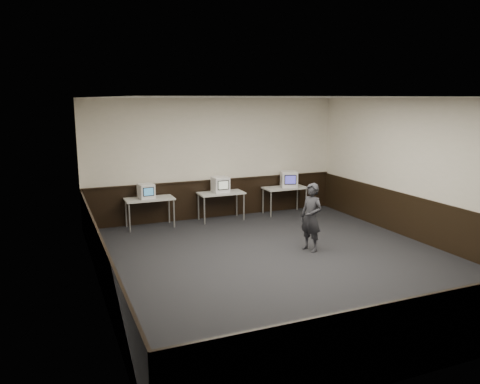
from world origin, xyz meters
The scene contains 18 objects.
floor centered at (0.00, 0.00, 0.00)m, with size 8.00×8.00×0.00m, color black.
ceiling centered at (0.00, 0.00, 3.20)m, with size 8.00×8.00×0.00m, color white.
back_wall centered at (0.00, 4.00, 1.60)m, with size 7.00×7.00×0.00m, color beige.
front_wall centered at (0.00, -4.00, 1.60)m, with size 7.00×7.00×0.00m, color beige.
left_wall centered at (-3.50, 0.00, 1.60)m, with size 8.00×8.00×0.00m, color beige.
right_wall centered at (3.50, 0.00, 1.60)m, with size 8.00×8.00×0.00m, color beige.
wainscot_back centered at (0.00, 3.98, 0.50)m, with size 6.98×0.04×1.00m, color black.
wainscot_front centered at (0.00, -3.98, 0.50)m, with size 6.98×0.04×1.00m, color black.
wainscot_left centered at (-3.48, 0.00, 0.50)m, with size 0.04×7.98×1.00m, color black.
wainscot_right centered at (3.48, 0.00, 0.50)m, with size 0.04×7.98×1.00m, color black.
wainscot_rail centered at (0.00, 3.96, 1.02)m, with size 6.98×0.06×0.04m, color black.
desk_left centered at (-1.90, 3.60, 0.68)m, with size 1.20×0.60×0.75m.
desk_center centered at (0.00, 3.60, 0.68)m, with size 1.20×0.60×0.75m.
desk_right centered at (1.90, 3.60, 0.68)m, with size 1.20×0.60×0.75m.
emac_left centered at (-1.97, 3.60, 0.93)m, with size 0.40×0.43×0.36m.
emac_center centered at (-0.01, 3.63, 0.95)m, with size 0.41×0.44×0.41m.
emac_right centered at (2.02, 3.59, 0.97)m, with size 0.56×0.58×0.44m.
person centered at (0.87, 0.48, 0.72)m, with size 0.53×0.35×1.45m, color #25252A.
Camera 1 is at (-4.19, -7.75, 3.18)m, focal length 35.00 mm.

